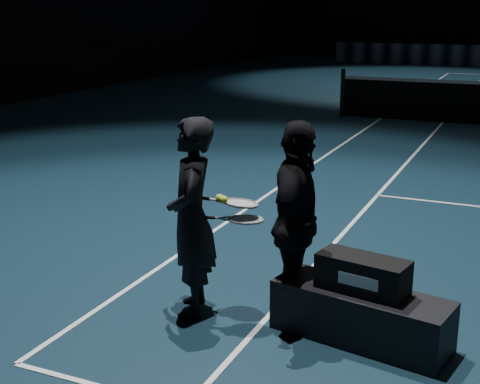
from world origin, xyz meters
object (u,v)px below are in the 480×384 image
(player_bench, at_px, (361,316))
(racket_bag, at_px, (363,274))
(racket_upper, at_px, (241,203))
(racket_lower, at_px, (246,220))
(player_a, at_px, (192,218))
(player_b, at_px, (296,224))
(tennis_balls, at_px, (222,197))

(player_bench, xyz_separation_m, racket_bag, (0.00, 0.00, 0.34))
(racket_upper, bearing_deg, racket_lower, -42.66)
(racket_bag, distance_m, player_a, 1.44)
(player_bench, bearing_deg, player_a, -166.40)
(racket_bag, xyz_separation_m, player_b, (-0.58, 0.13, 0.28))
(player_a, distance_m, tennis_balls, 0.32)
(tennis_balls, bearing_deg, racket_lower, 12.02)
(racket_bag, bearing_deg, player_b, 178.36)
(player_bench, relative_size, player_b, 0.82)
(player_a, height_order, racket_upper, player_a)
(racket_bag, height_order, tennis_balls, tennis_balls)
(player_b, distance_m, racket_lower, 0.40)
(racket_bag, bearing_deg, tennis_balls, -168.96)
(racket_lower, relative_size, tennis_balls, 5.67)
(player_b, xyz_separation_m, racket_upper, (-0.45, -0.07, 0.13))
(racket_bag, relative_size, player_a, 0.41)
(racket_lower, height_order, tennis_balls, tennis_balls)
(player_bench, bearing_deg, racket_lower, -171.30)
(player_b, bearing_deg, racket_bag, -109.35)
(racket_lower, bearing_deg, tennis_balls, 178.53)
(racket_upper, bearing_deg, racket_bag, -20.96)
(player_bench, xyz_separation_m, player_a, (-1.41, -0.07, 0.62))
(racket_lower, xyz_separation_m, racket_upper, (-0.06, 0.03, 0.12))
(racket_lower, height_order, racket_upper, racket_upper)
(player_bench, relative_size, player_a, 0.82)
(racket_bag, height_order, player_b, player_b)
(racket_upper, xyz_separation_m, tennis_balls, (-0.13, -0.07, 0.06))
(racket_bag, bearing_deg, player_a, -166.40)
(player_a, xyz_separation_m, player_b, (0.83, 0.20, 0.00))
(player_bench, distance_m, racket_lower, 1.16)
(racket_bag, distance_m, racket_upper, 1.11)
(player_b, height_order, racket_lower, player_b)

